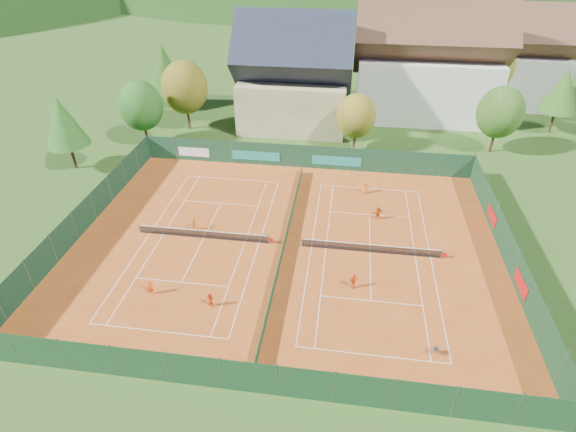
{
  "coord_description": "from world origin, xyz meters",
  "views": [
    {
      "loc": [
        4.98,
        -33.55,
        26.03
      ],
      "look_at": [
        0.0,
        2.0,
        2.0
      ],
      "focal_mm": 28.0,
      "sensor_mm": 36.0,
      "label": 1
    }
  ],
  "objects_px": {
    "player_right_far_a": "(365,188)",
    "player_right_far_b": "(378,213)",
    "chalet": "(294,80)",
    "hotel_block_b": "(510,62)",
    "player_left_mid": "(210,301)",
    "player_left_far": "(193,224)",
    "hotel_block_a": "(427,68)",
    "player_left_near": "(150,287)",
    "ball_hopper": "(436,350)",
    "player_right_near": "(353,281)"
  },
  "relations": [
    {
      "from": "player_left_far",
      "to": "player_right_near",
      "type": "bearing_deg",
      "value": 159.42
    },
    {
      "from": "hotel_block_a",
      "to": "ball_hopper",
      "type": "xyz_separation_m",
      "value": [
        -3.58,
        -47.24,
        -6.83
      ]
    },
    {
      "from": "player_left_mid",
      "to": "hotel_block_b",
      "type": "bearing_deg",
      "value": 92.12
    },
    {
      "from": "hotel_block_a",
      "to": "ball_hopper",
      "type": "bearing_deg",
      "value": -94.34
    },
    {
      "from": "chalet",
      "to": "player_left_near",
      "type": "height_order",
      "value": "chalet"
    },
    {
      "from": "player_left_far",
      "to": "player_right_far_b",
      "type": "relative_size",
      "value": 0.99
    },
    {
      "from": "player_left_near",
      "to": "player_right_near",
      "type": "bearing_deg",
      "value": -13.68
    },
    {
      "from": "player_left_mid",
      "to": "player_right_near",
      "type": "distance_m",
      "value": 11.86
    },
    {
      "from": "ball_hopper",
      "to": "player_left_near",
      "type": "relative_size",
      "value": 0.54
    },
    {
      "from": "player_left_mid",
      "to": "player_left_far",
      "type": "height_order",
      "value": "same"
    },
    {
      "from": "player_left_near",
      "to": "player_right_far_a",
      "type": "height_order",
      "value": "player_left_near"
    },
    {
      "from": "player_right_far_a",
      "to": "player_right_far_b",
      "type": "height_order",
      "value": "player_right_far_a"
    },
    {
      "from": "chalet",
      "to": "player_left_far",
      "type": "relative_size",
      "value": 11.7
    },
    {
      "from": "hotel_block_b",
      "to": "player_right_far_a",
      "type": "distance_m",
      "value": 40.56
    },
    {
      "from": "ball_hopper",
      "to": "chalet",
      "type": "bearing_deg",
      "value": 110.49
    },
    {
      "from": "hotel_block_a",
      "to": "player_left_far",
      "type": "relative_size",
      "value": 15.6
    },
    {
      "from": "chalet",
      "to": "hotel_block_b",
      "type": "xyz_separation_m",
      "value": [
        33.0,
        14.0,
        -0.01
      ]
    },
    {
      "from": "player_right_far_b",
      "to": "player_right_far_a",
      "type": "bearing_deg",
      "value": -101.61
    },
    {
      "from": "player_left_near",
      "to": "chalet",
      "type": "bearing_deg",
      "value": 55.34
    },
    {
      "from": "player_left_near",
      "to": "hotel_block_a",
      "type": "bearing_deg",
      "value": 35.23
    },
    {
      "from": "player_left_mid",
      "to": "player_left_far",
      "type": "relative_size",
      "value": 1.0
    },
    {
      "from": "player_right_far_a",
      "to": "player_right_far_b",
      "type": "relative_size",
      "value": 1.03
    },
    {
      "from": "player_left_mid",
      "to": "player_right_near",
      "type": "xyz_separation_m",
      "value": [
        11.22,
        3.84,
        0.05
      ]
    },
    {
      "from": "player_left_mid",
      "to": "player_right_near",
      "type": "bearing_deg",
      "value": 54.3
    },
    {
      "from": "hotel_block_a",
      "to": "hotel_block_b",
      "type": "height_order",
      "value": "hotel_block_a"
    },
    {
      "from": "chalet",
      "to": "hotel_block_b",
      "type": "distance_m",
      "value": 35.85
    },
    {
      "from": "hotel_block_a",
      "to": "player_left_mid",
      "type": "bearing_deg",
      "value": -114.79
    },
    {
      "from": "hotel_block_b",
      "to": "player_left_mid",
      "type": "bearing_deg",
      "value": -123.3
    },
    {
      "from": "player_left_far",
      "to": "player_right_near",
      "type": "height_order",
      "value": "player_right_near"
    },
    {
      "from": "player_left_near",
      "to": "player_left_mid",
      "type": "xyz_separation_m",
      "value": [
        5.27,
        -0.76,
        -0.04
      ]
    },
    {
      "from": "hotel_block_a",
      "to": "player_left_near",
      "type": "xyz_separation_m",
      "value": [
        -25.99,
        -44.11,
        -6.65
      ]
    },
    {
      "from": "player_left_far",
      "to": "player_right_far_b",
      "type": "xyz_separation_m",
      "value": [
        18.14,
        4.51,
        0.01
      ]
    },
    {
      "from": "player_right_far_a",
      "to": "ball_hopper",
      "type": "bearing_deg",
      "value": 113.62
    },
    {
      "from": "player_right_near",
      "to": "player_right_far_b",
      "type": "height_order",
      "value": "player_right_near"
    },
    {
      "from": "player_left_mid",
      "to": "player_right_far_a",
      "type": "distance_m",
      "value": 23.13
    },
    {
      "from": "chalet",
      "to": "player_left_near",
      "type": "xyz_separation_m",
      "value": [
        -6.99,
        -38.11,
        -5.89
      ]
    },
    {
      "from": "hotel_block_b",
      "to": "player_left_far",
      "type": "distance_m",
      "value": 58.41
    },
    {
      "from": "player_right_far_b",
      "to": "hotel_block_a",
      "type": "bearing_deg",
      "value": -129.48
    },
    {
      "from": "hotel_block_a",
      "to": "player_left_mid",
      "type": "distance_m",
      "value": 49.87
    },
    {
      "from": "player_left_mid",
      "to": "player_right_far_a",
      "type": "xyz_separation_m",
      "value": [
        12.22,
        19.63,
        0.03
      ]
    },
    {
      "from": "hotel_block_b",
      "to": "player_right_far_b",
      "type": "bearing_deg",
      "value": -119.0
    },
    {
      "from": "chalet",
      "to": "hotel_block_a",
      "type": "bearing_deg",
      "value": 17.53
    },
    {
      "from": "player_left_far",
      "to": "chalet",
      "type": "bearing_deg",
      "value": -101.44
    },
    {
      "from": "hotel_block_a",
      "to": "player_left_mid",
      "type": "xyz_separation_m",
      "value": [
        -20.72,
        -44.87,
        -6.69
      ]
    },
    {
      "from": "ball_hopper",
      "to": "player_right_near",
      "type": "height_order",
      "value": "player_right_near"
    },
    {
      "from": "player_left_far",
      "to": "player_right_near",
      "type": "xyz_separation_m",
      "value": [
        15.84,
        -6.27,
        0.05
      ]
    },
    {
      "from": "hotel_block_a",
      "to": "chalet",
      "type": "bearing_deg",
      "value": -162.47
    },
    {
      "from": "player_right_near",
      "to": "player_left_near",
      "type": "bearing_deg",
      "value": 159.02
    },
    {
      "from": "hotel_block_b",
      "to": "player_left_far",
      "type": "height_order",
      "value": "hotel_block_b"
    },
    {
      "from": "hotel_block_b",
      "to": "player_right_far_a",
      "type": "xyz_separation_m",
      "value": [
        -22.5,
        -33.23,
        -5.89
      ]
    }
  ]
}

